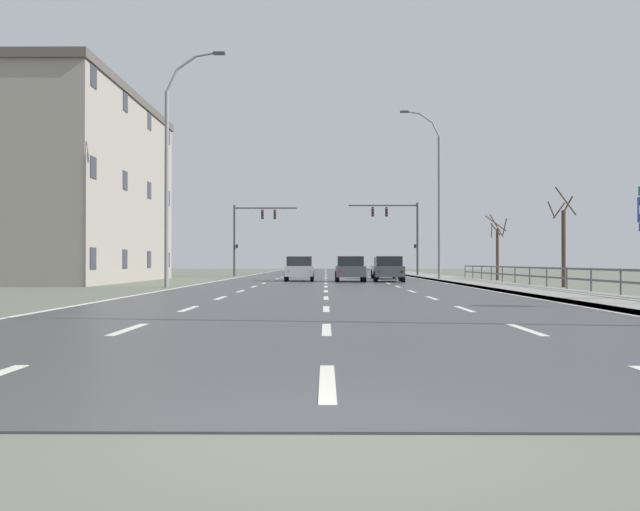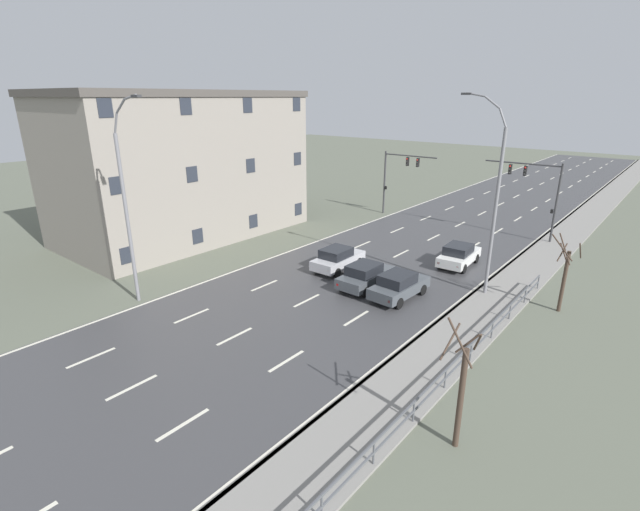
# 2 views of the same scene
# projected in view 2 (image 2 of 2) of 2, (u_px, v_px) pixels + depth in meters

# --- Properties ---
(ground_plane) EXTENTS (160.00, 160.00, 0.12)m
(ground_plane) POSITION_uv_depth(u_px,v_px,m) (419.00, 246.00, 36.34)
(ground_plane) COLOR #5B6051
(road_asphalt_strip) EXTENTS (14.00, 120.00, 0.03)m
(road_asphalt_strip) POSITION_uv_depth(u_px,v_px,m) (477.00, 216.00, 45.07)
(road_asphalt_strip) COLOR #3D3D3F
(road_asphalt_strip) RESTS_ON ground
(sidewalk_right) EXTENTS (3.00, 120.00, 0.12)m
(sidewalk_right) POSITION_uv_depth(u_px,v_px,m) (571.00, 231.00, 40.01)
(sidewalk_right) COLOR gray
(sidewalk_right) RESTS_ON ground
(guardrail) EXTENTS (0.07, 39.05, 1.00)m
(guardrail) POSITION_uv_depth(u_px,v_px,m) (350.00, 474.00, 13.40)
(guardrail) COLOR #515459
(guardrail) RESTS_ON ground
(street_lamp_midground) EXTENTS (2.72, 0.24, 11.41)m
(street_lamp_midground) POSITION_uv_depth(u_px,v_px,m) (493.00, 202.00, 25.55)
(street_lamp_midground) COLOR slate
(street_lamp_midground) RESTS_ON ground
(street_lamp_left_bank) EXTENTS (2.88, 0.24, 11.29)m
(street_lamp_left_bank) POSITION_uv_depth(u_px,v_px,m) (127.00, 208.00, 24.58)
(street_lamp_left_bank) COLOR slate
(street_lamp_left_bank) RESTS_ON ground
(traffic_signal_right) EXTENTS (6.02, 0.36, 6.35)m
(traffic_signal_right) POSITION_uv_depth(u_px,v_px,m) (539.00, 187.00, 36.26)
(traffic_signal_right) COLOR #38383A
(traffic_signal_right) RESTS_ON ground
(traffic_signal_left) EXTENTS (5.48, 0.36, 6.15)m
(traffic_signal_left) POSITION_uv_depth(u_px,v_px,m) (397.00, 172.00, 44.20)
(traffic_signal_left) COLOR #38383A
(traffic_signal_left) RESTS_ON ground
(car_far_left) EXTENTS (2.02, 4.19, 1.57)m
(car_far_left) POSITION_uv_depth(u_px,v_px,m) (459.00, 255.00, 31.60)
(car_far_left) COLOR silver
(car_far_left) RESTS_ON ground
(car_distant) EXTENTS (1.84, 4.10, 1.57)m
(car_distant) POSITION_uv_depth(u_px,v_px,m) (366.00, 275.00, 28.00)
(car_distant) COLOR #474C51
(car_distant) RESTS_ON ground
(car_far_right) EXTENTS (1.93, 4.15, 1.57)m
(car_far_right) POSITION_uv_depth(u_px,v_px,m) (338.00, 258.00, 30.92)
(car_far_right) COLOR #B7B7BC
(car_far_right) RESTS_ON ground
(car_mid_centre) EXTENTS (1.99, 4.18, 1.57)m
(car_mid_centre) POSITION_uv_depth(u_px,v_px,m) (399.00, 285.00, 26.52)
(car_mid_centre) COLOR #474C51
(car_mid_centre) RESTS_ON ground
(brick_building) EXTENTS (10.79, 19.46, 11.64)m
(brick_building) POSITION_uv_depth(u_px,v_px,m) (182.00, 165.00, 37.54)
(brick_building) COLOR gray
(brick_building) RESTS_ON ground
(bare_tree_mid) EXTENTS (1.10, 1.21, 4.83)m
(bare_tree_mid) POSITION_uv_depth(u_px,v_px,m) (461.00, 391.00, 14.78)
(bare_tree_mid) COLOR #423328
(bare_tree_mid) RESTS_ON ground
(bare_tree_far) EXTENTS (1.44, 1.49, 4.44)m
(bare_tree_far) POSITION_uv_depth(u_px,v_px,m) (564.00, 276.00, 24.44)
(bare_tree_far) COLOR #423328
(bare_tree_far) RESTS_ON ground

